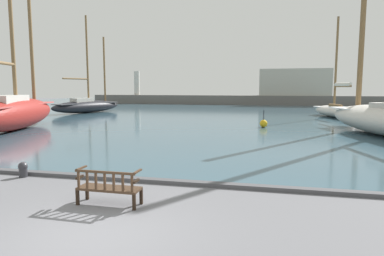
% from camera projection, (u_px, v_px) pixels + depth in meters
% --- Properties ---
extents(ground_plane, '(160.00, 160.00, 0.00)m').
position_uv_depth(ground_plane, '(92.00, 234.00, 6.94)').
color(ground_plane, slate).
extents(harbor_water, '(100.00, 80.00, 0.08)m').
position_uv_depth(harbor_water, '(246.00, 108.00, 49.51)').
color(harbor_water, '#385666').
rests_on(harbor_water, ground).
extents(quay_edge_kerb, '(40.00, 0.30, 0.12)m').
position_uv_depth(quay_edge_kerb, '(155.00, 181.00, 10.66)').
color(quay_edge_kerb, '#4C4C50').
rests_on(quay_edge_kerb, ground).
extents(park_bench, '(1.61, 0.54, 0.92)m').
position_uv_depth(park_bench, '(109.00, 187.00, 8.57)').
color(park_bench, black).
rests_on(park_bench, ground).
extents(sailboat_mid_port, '(4.95, 9.77, 10.88)m').
position_uv_depth(sailboat_mid_port, '(87.00, 105.00, 39.08)').
color(sailboat_mid_port, black).
rests_on(sailboat_mid_port, harbor_water).
extents(sailboat_far_port, '(4.18, 7.41, 9.58)m').
position_uv_depth(sailboat_far_port, '(335.00, 110.00, 33.30)').
color(sailboat_far_port, silver).
rests_on(sailboat_far_port, harbor_water).
extents(sailboat_nearest_port, '(5.49, 11.48, 13.89)m').
position_uv_depth(sailboat_nearest_port, '(15.00, 111.00, 23.35)').
color(sailboat_nearest_port, maroon).
rests_on(sailboat_nearest_port, harbor_water).
extents(mooring_bollard, '(0.30, 0.30, 0.51)m').
position_uv_depth(mooring_bollard, '(23.00, 169.00, 11.30)').
color(mooring_bollard, '#2D2D33').
rests_on(mooring_bollard, ground).
extents(channel_buoy, '(0.55, 0.55, 1.25)m').
position_uv_depth(channel_buoy, '(264.00, 123.00, 24.76)').
color(channel_buoy, gold).
rests_on(channel_buoy, harbor_water).
extents(far_breakwater, '(55.60, 2.40, 5.96)m').
position_uv_depth(far_breakwater, '(261.00, 95.00, 56.66)').
color(far_breakwater, '#66605B').
rests_on(far_breakwater, ground).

